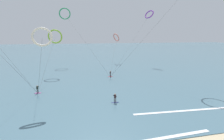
{
  "coord_description": "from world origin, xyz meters",
  "views": [
    {
      "loc": [
        -5.94,
        -6.71,
        11.84
      ],
      "look_at": [
        0.0,
        22.56,
        5.15
      ],
      "focal_mm": 25.53,
      "sensor_mm": 36.0,
      "label": 1
    }
  ],
  "objects_px": {
    "surfer_crimson": "(110,74)",
    "kite_lime": "(55,37)",
    "surfer_magenta": "(38,90)",
    "kite_emerald": "(65,14)",
    "kite_violet": "(149,14)",
    "surfer_navy": "(115,99)",
    "kite_coral": "(116,37)",
    "kite_ivory": "(42,37)"
  },
  "relations": [
    {
      "from": "kite_lime",
      "to": "kite_violet",
      "type": "bearing_deg",
      "value": -154.48
    },
    {
      "from": "surfer_crimson",
      "to": "kite_ivory",
      "type": "bearing_deg",
      "value": 169.51
    },
    {
      "from": "kite_ivory",
      "to": "kite_violet",
      "type": "relative_size",
      "value": 0.62
    },
    {
      "from": "kite_emerald",
      "to": "surfer_navy",
      "type": "bearing_deg",
      "value": 94.35
    },
    {
      "from": "kite_coral",
      "to": "kite_lime",
      "type": "bearing_deg",
      "value": 104.31
    },
    {
      "from": "surfer_navy",
      "to": "surfer_magenta",
      "type": "bearing_deg",
      "value": -165.66
    },
    {
      "from": "kite_coral",
      "to": "surfer_navy",
      "type": "bearing_deg",
      "value": 143.16
    },
    {
      "from": "surfer_crimson",
      "to": "kite_emerald",
      "type": "bearing_deg",
      "value": 60.25
    },
    {
      "from": "surfer_crimson",
      "to": "kite_coral",
      "type": "height_order",
      "value": "kite_coral"
    },
    {
      "from": "surfer_magenta",
      "to": "kite_ivory",
      "type": "height_order",
      "value": "kite_ivory"
    },
    {
      "from": "kite_emerald",
      "to": "kite_violet",
      "type": "bearing_deg",
      "value": 158.53
    },
    {
      "from": "surfer_magenta",
      "to": "kite_coral",
      "type": "relative_size",
      "value": 0.07
    },
    {
      "from": "surfer_magenta",
      "to": "kite_emerald",
      "type": "bearing_deg",
      "value": 18.02
    },
    {
      "from": "surfer_navy",
      "to": "kite_emerald",
      "type": "height_order",
      "value": "kite_emerald"
    },
    {
      "from": "kite_coral",
      "to": "surfer_magenta",
      "type": "bearing_deg",
      "value": 120.42
    },
    {
      "from": "kite_violet",
      "to": "surfer_crimson",
      "type": "bearing_deg",
      "value": -75.22
    },
    {
      "from": "surfer_crimson",
      "to": "kite_coral",
      "type": "relative_size",
      "value": 0.07
    },
    {
      "from": "surfer_crimson",
      "to": "kite_coral",
      "type": "bearing_deg",
      "value": 14.79
    },
    {
      "from": "surfer_crimson",
      "to": "kite_ivory",
      "type": "xyz_separation_m",
      "value": [
        -14.0,
        -15.54,
        10.62
      ]
    },
    {
      "from": "kite_ivory",
      "to": "kite_lime",
      "type": "bearing_deg",
      "value": 82.36
    },
    {
      "from": "surfer_navy",
      "to": "surfer_crimson",
      "type": "xyz_separation_m",
      "value": [
        2.52,
        17.54,
        0.0
      ]
    },
    {
      "from": "surfer_magenta",
      "to": "kite_ivory",
      "type": "bearing_deg",
      "value": -127.62
    },
    {
      "from": "surfer_navy",
      "to": "surfer_magenta",
      "type": "xyz_separation_m",
      "value": [
        -14.5,
        7.65,
        0.0
      ]
    },
    {
      "from": "surfer_navy",
      "to": "kite_lime",
      "type": "bearing_deg",
      "value": 160.01
    },
    {
      "from": "kite_emerald",
      "to": "surfer_magenta",
      "type": "bearing_deg",
      "value": 73.66
    },
    {
      "from": "kite_lime",
      "to": "kite_ivory",
      "type": "bearing_deg",
      "value": 99.24
    },
    {
      "from": "surfer_crimson",
      "to": "kite_emerald",
      "type": "distance_m",
      "value": 33.44
    },
    {
      "from": "kite_violet",
      "to": "kite_coral",
      "type": "relative_size",
      "value": 0.83
    },
    {
      "from": "surfer_navy",
      "to": "kite_lime",
      "type": "height_order",
      "value": "kite_lime"
    },
    {
      "from": "surfer_navy",
      "to": "surfer_magenta",
      "type": "distance_m",
      "value": 16.4
    },
    {
      "from": "kite_ivory",
      "to": "kite_coral",
      "type": "bearing_deg",
      "value": 51.26
    },
    {
      "from": "kite_coral",
      "to": "kite_ivory",
      "type": "bearing_deg",
      "value": 127.89
    },
    {
      "from": "surfer_navy",
      "to": "surfer_magenta",
      "type": "relative_size",
      "value": 1.0
    },
    {
      "from": "kite_ivory",
      "to": "kite_coral",
      "type": "height_order",
      "value": "kite_ivory"
    },
    {
      "from": "kite_lime",
      "to": "kite_coral",
      "type": "distance_m",
      "value": 27.99
    },
    {
      "from": "surfer_crimson",
      "to": "kite_lime",
      "type": "height_order",
      "value": "kite_lime"
    },
    {
      "from": "surfer_crimson",
      "to": "kite_lime",
      "type": "bearing_deg",
      "value": 99.38
    },
    {
      "from": "surfer_crimson",
      "to": "surfer_magenta",
      "type": "xyz_separation_m",
      "value": [
        -17.02,
        -9.89,
        0.0
      ]
    },
    {
      "from": "kite_lime",
      "to": "surfer_magenta",
      "type": "bearing_deg",
      "value": 89.45
    },
    {
      "from": "kite_emerald",
      "to": "kite_violet",
      "type": "distance_m",
      "value": 32.79
    },
    {
      "from": "kite_violet",
      "to": "kite_ivory",
      "type": "bearing_deg",
      "value": -73.13
    },
    {
      "from": "surfer_magenta",
      "to": "kite_emerald",
      "type": "height_order",
      "value": "kite_emerald"
    }
  ]
}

